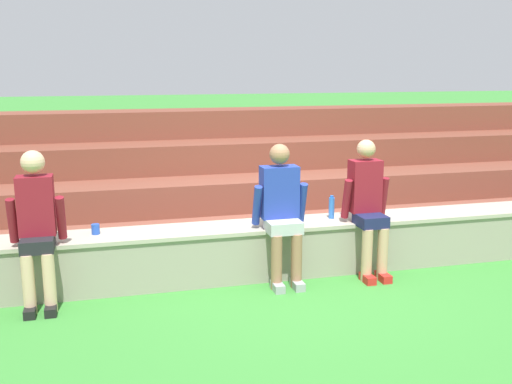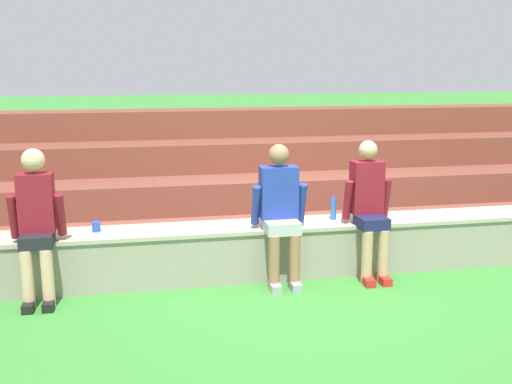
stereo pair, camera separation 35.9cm
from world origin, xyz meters
TOP-DOWN VIEW (x-y plane):
  - ground_plane at (0.00, 0.00)m, footprint 80.00×80.00m
  - stone_seating_wall at (0.00, 0.25)m, footprint 8.90×0.54m
  - brick_bleachers at (0.00, 2.37)m, footprint 10.01×2.76m
  - person_left_of_center at (-2.54, -0.04)m, footprint 0.50×0.50m
  - person_center at (-0.23, 0.00)m, footprint 0.56×0.52m
  - person_right_of_center at (0.72, 0.00)m, footprint 0.50×0.55m
  - water_bottle_center_gap at (0.43, 0.29)m, footprint 0.06×0.06m
  - plastic_cup_right_end at (-2.04, 0.30)m, footprint 0.08×0.08m

SIDE VIEW (x-z plane):
  - ground_plane at x=0.00m, z-range 0.00..0.00m
  - stone_seating_wall at x=0.00m, z-range 0.02..0.57m
  - brick_bleachers at x=0.00m, z-range -0.19..1.36m
  - plastic_cup_right_end at x=-2.04m, z-range 0.56..0.66m
  - water_bottle_center_gap at x=0.43m, z-range 0.55..0.80m
  - person_right_of_center at x=0.72m, z-range 0.05..1.47m
  - person_center at x=-0.23m, z-range 0.06..1.47m
  - person_left_of_center at x=-2.54m, z-range 0.05..1.49m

